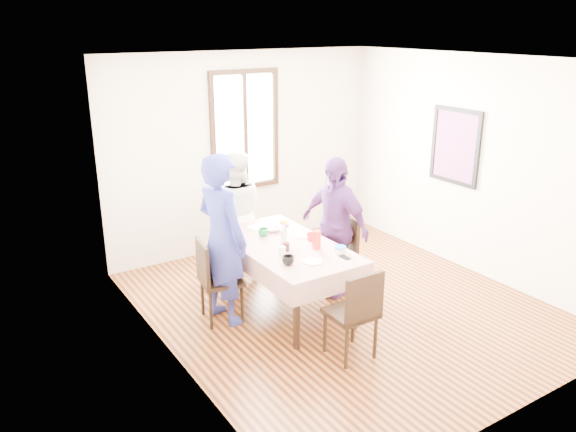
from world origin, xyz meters
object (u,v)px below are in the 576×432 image
object	(u,v)px
chair_far	(237,239)
chair_near	(351,312)
person_far	(237,214)
person_right	(334,226)
chair_left	(221,280)
chair_right	(334,255)
person_left	(221,239)
dining_table	(286,277)

from	to	relation	value
chair_far	chair_near	size ratio (longest dim) A/B	1.00
chair_near	person_far	world-z (taller)	person_far
person_far	person_right	size ratio (longest dim) A/B	0.97
chair_left	person_right	size ratio (longest dim) A/B	0.56
chair_far	person_right	size ratio (longest dim) A/B	0.56
chair_right	chair_left	bearing A→B (deg)	94.32
person_left	person_right	size ratio (longest dim) A/B	1.12
dining_table	chair_near	world-z (taller)	chair_near
chair_right	chair_far	xyz separation A→B (m)	(-0.71, 1.09, 0.00)
dining_table	chair_left	bearing A→B (deg)	167.59
chair_right	chair_near	distance (m)	1.39
chair_right	dining_table	bearing A→B (deg)	102.70
chair_left	chair_far	distance (m)	1.22
chair_left	person_far	world-z (taller)	person_far
person_left	person_far	xyz separation A→B (m)	(0.69, 0.97, -0.12)
person_left	person_far	distance (m)	1.19
chair_right	chair_near	xyz separation A→B (m)	(-0.71, -1.20, 0.00)
chair_right	person_left	bearing A→B (deg)	94.26
person_far	person_right	distance (m)	1.27
person_left	person_right	xyz separation A→B (m)	(1.38, -0.10, -0.10)
person_far	chair_far	bearing A→B (deg)	-66.21
chair_left	person_far	xyz separation A→B (m)	(0.71, 0.97, 0.33)
chair_far	dining_table	bearing A→B (deg)	92.32
chair_near	chair_far	bearing A→B (deg)	91.04
chair_left	chair_far	xyz separation A→B (m)	(0.71, 0.99, 0.00)
dining_table	chair_near	bearing A→B (deg)	-90.00
chair_left	chair_right	world-z (taller)	same
dining_table	chair_left	size ratio (longest dim) A/B	1.83
chair_near	person_right	size ratio (longest dim) A/B	0.56
chair_near	chair_right	bearing A→B (deg)	60.38
chair_right	person_right	size ratio (longest dim) A/B	0.56
dining_table	chair_left	distance (m)	0.73
chair_right	person_left	xyz separation A→B (m)	(-1.40, 0.10, 0.46)
person_right	person_left	bearing A→B (deg)	-106.08
person_far	dining_table	bearing A→B (deg)	113.79
chair_left	person_left	size ratio (longest dim) A/B	0.50
dining_table	person_far	world-z (taller)	person_far
chair_right	person_far	world-z (taller)	person_far
chair_left	person_left	bearing A→B (deg)	99.99
chair_right	chair_far	bearing A→B (deg)	41.51
person_far	chair_near	bearing A→B (deg)	113.79
chair_right	person_right	world-z (taller)	person_right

